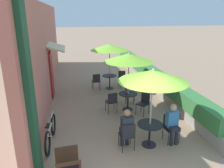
{
  "coord_description": "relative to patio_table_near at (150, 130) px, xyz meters",
  "views": [
    {
      "loc": [
        -1.49,
        -3.97,
        3.8
      ],
      "look_at": [
        0.15,
        4.45,
        1.0
      ],
      "focal_mm": 35.0,
      "sensor_mm": 36.0,
      "label": 1
    }
  ],
  "objects": [
    {
      "name": "seated_patron_near_left",
      "position": [
        -0.72,
        -0.01,
        0.18
      ],
      "size": [
        0.35,
        0.42,
        1.25
      ],
      "rotation": [
        0.0,
        0.0,
        6.35
      ],
      "color": "#23232D",
      "rests_on": "ground_plane"
    },
    {
      "name": "cafe_chair_near_left",
      "position": [
        -0.71,
        -0.12,
        0.01
      ],
      "size": [
        0.42,
        0.42,
        0.87
      ],
      "rotation": [
        0.0,
        0.0,
        6.35
      ],
      "color": "#232328",
      "rests_on": "ground_plane"
    },
    {
      "name": "cafe_chair_mid_back",
      "position": [
        0.52,
        2.06,
        0.01
      ],
      "size": [
        0.56,
        0.56,
        0.87
      ],
      "rotation": [
        0.0,
        0.0,
        8.51
      ],
      "color": "#232328",
      "rests_on": "ground_plane"
    },
    {
      "name": "cafe_chair_near_right",
      "position": [
        0.71,
        0.12,
        0.01
      ],
      "size": [
        0.42,
        0.42,
        0.87
      ],
      "rotation": [
        0.0,
        0.0,
        9.49
      ],
      "color": "#232328",
      "rests_on": "ground_plane"
    },
    {
      "name": "cafe_facade_wall",
      "position": [
        -3.24,
        5.38,
        1.58
      ],
      "size": [
        0.98,
        13.87,
        4.2
      ],
      "color": "#C66B5B",
      "rests_on": "ground_plane"
    },
    {
      "name": "cafe_chair_far_right",
      "position": [
        0.49,
        5.43,
        0.01
      ],
      "size": [
        0.41,
        0.41,
        0.87
      ],
      "rotation": [
        0.0,
        0.0,
        9.46
      ],
      "color": "#232328",
      "rests_on": "ground_plane"
    },
    {
      "name": "cafe_chair_mid_left",
      "position": [
        0.23,
        3.27,
        0.01
      ],
      "size": [
        0.52,
        0.52,
        0.87
      ],
      "rotation": [
        0.0,
        0.0,
        4.32
      ],
      "color": "#232328",
      "rests_on": "ground_plane"
    },
    {
      "name": "planter_hedge",
      "position": [
        2.06,
        5.42,
        0.03
      ],
      "size": [
        0.6,
        12.87,
        1.01
      ],
      "color": "gray",
      "rests_on": "ground_plane"
    },
    {
      "name": "patio_umbrella_far",
      "position": [
        -0.23,
        5.34,
        1.67
      ],
      "size": [
        1.92,
        1.92,
        2.38
      ],
      "color": "#B7B7BC",
      "rests_on": "ground_plane"
    },
    {
      "name": "cafe_chair_mid_right",
      "position": [
        -0.67,
        2.41,
        0.01
      ],
      "size": [
        0.45,
        0.45,
        0.87
      ],
      "rotation": [
        0.0,
        0.0,
        6.41
      ],
      "color": "#232328",
      "rests_on": "ground_plane"
    },
    {
      "name": "patio_table_far",
      "position": [
        -0.23,
        5.34,
        0.0
      ],
      "size": [
        0.75,
        0.75,
        0.71
      ],
      "color": "black",
      "rests_on": "ground_plane"
    },
    {
      "name": "patio_umbrella_mid",
      "position": [
        0.03,
        2.58,
        1.67
      ],
      "size": [
        1.92,
        1.92,
        2.38
      ],
      "color": "#B7B7BC",
      "rests_on": "ground_plane"
    },
    {
      "name": "patio_table_mid",
      "position": [
        0.03,
        2.58,
        0.0
      ],
      "size": [
        0.75,
        0.75,
        0.71
      ],
      "color": "black",
      "rests_on": "ground_plane"
    },
    {
      "name": "seated_patron_near_right",
      "position": [
        0.72,
        0.01,
        0.18
      ],
      "size": [
        0.35,
        0.42,
        1.25
      ],
      "rotation": [
        0.0,
        0.0,
        9.49
      ],
      "color": "#23232D",
      "rests_on": "ground_plane"
    },
    {
      "name": "patio_table_near",
      "position": [
        0.0,
        0.0,
        0.0
      ],
      "size": [
        0.75,
        0.75,
        0.71
      ],
      "color": "black",
      "rests_on": "ground_plane"
    },
    {
      "name": "coffee_cup_mid",
      "position": [
        0.01,
        2.7,
        0.25
      ],
      "size": [
        0.07,
        0.07,
        0.09
      ],
      "color": "#B73D3D",
      "rests_on": "patio_table_mid"
    },
    {
      "name": "coffee_cup_far",
      "position": [
        -0.2,
        5.28,
        0.25
      ],
      "size": [
        0.07,
        0.07,
        0.09
      ],
      "color": "#B73D3D",
      "rests_on": "patio_table_far"
    },
    {
      "name": "cafe_chair_far_left",
      "position": [
        -0.94,
        5.24,
        0.01
      ],
      "size": [
        0.41,
        0.41,
        0.87
      ],
      "rotation": [
        0.0,
        0.0,
        6.31
      ],
      "color": "#232328",
      "rests_on": "ground_plane"
    },
    {
      "name": "patio_umbrella_near",
      "position": [
        0.0,
        0.0,
        1.67
      ],
      "size": [
        1.92,
        1.92,
        2.38
      ],
      "color": "#B7B7BC",
      "rests_on": "ground_plane"
    },
    {
      "name": "bicycle_leaning",
      "position": [
        -2.89,
        0.63,
        -0.14
      ],
      "size": [
        0.2,
        1.82,
        0.8
      ],
      "rotation": [
        0.0,
        0.0,
        -0.08
      ],
      "color": "black",
      "rests_on": "ground_plane"
    }
  ]
}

